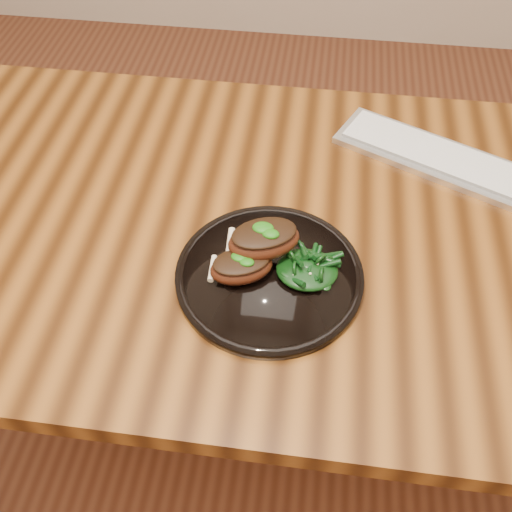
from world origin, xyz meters
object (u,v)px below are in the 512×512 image
Objects in this scene: plate at (269,275)px; keyboard at (439,158)px; greens_heap at (307,267)px; desk at (296,254)px; lamb_chop_front at (241,266)px.

keyboard reaches higher than plate.
keyboard is at bearing 48.70° from plate.
plate is at bearing -174.81° from greens_heap.
lamb_chop_front is at bearing -119.29° from desk.
plate is 0.06m from greens_heap.
keyboard is (0.22, 0.31, -0.02)m from greens_heap.
lamb_chop_front is (-0.04, -0.01, 0.03)m from plate.
lamb_chop_front is at bearing -171.07° from greens_heap.
desk is 0.17m from greens_heap.
keyboard is (0.25, 0.19, 0.09)m from desk.
greens_heap is (0.06, 0.01, 0.02)m from plate.
lamb_chop_front reaches higher than keyboard.
greens_heap reaches higher than keyboard.
lamb_chop_front is at bearing -166.13° from plate.
lamb_chop_front reaches higher than desk.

